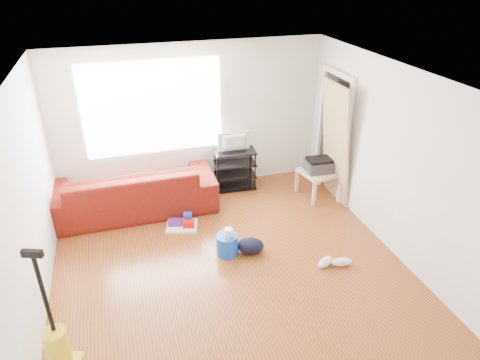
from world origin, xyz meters
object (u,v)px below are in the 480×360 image
object	(u,v)px
cleaning_tray	(183,224)
bucket	(227,253)
sofa	(135,210)
side_table	(318,175)
vacuum	(60,358)
tv_stand	(235,169)
backpack	(250,252)

from	to	relation	value
cleaning_tray	bucket	bearing A→B (deg)	-60.54
sofa	bucket	bearing A→B (deg)	126.38
sofa	bucket	size ratio (longest dim) A/B	8.68
side_table	bucket	distance (m)	2.26
sofa	side_table	distance (m)	3.09
bucket	vacuum	size ratio (longest dim) A/B	0.20
tv_stand	cleaning_tray	xyz separation A→B (m)	(-1.11, -0.96, -0.31)
tv_stand	cleaning_tray	distance (m)	1.50
backpack	vacuum	xyz separation A→B (m)	(-2.35, -1.38, 0.28)
sofa	cleaning_tray	bearing A→B (deg)	133.42
vacuum	cleaning_tray	bearing A→B (deg)	76.25
sofa	tv_stand	size ratio (longest dim) A/B	3.54
sofa	backpack	xyz separation A→B (m)	(1.44, -1.59, 0.00)
tv_stand	cleaning_tray	size ratio (longest dim) A/B	1.36
side_table	vacuum	size ratio (longest dim) A/B	0.43
sofa	vacuum	bearing A→B (deg)	72.99
cleaning_tray	vacuum	distance (m)	2.78
side_table	tv_stand	bearing A→B (deg)	153.06
tv_stand	vacuum	bearing A→B (deg)	-124.99
bucket	backpack	world-z (taller)	bucket
cleaning_tray	backpack	world-z (taller)	cleaning_tray
sofa	backpack	size ratio (longest dim) A/B	6.91
tv_stand	side_table	bearing A→B (deg)	-22.42
tv_stand	bucket	world-z (taller)	tv_stand
bucket	sofa	bearing A→B (deg)	126.38
cleaning_tray	side_table	bearing A→B (deg)	7.43
backpack	vacuum	size ratio (longest dim) A/B	0.25
vacuum	tv_stand	bearing A→B (deg)	71.15
bucket	backpack	bearing A→B (deg)	-10.34
bucket	cleaning_tray	size ratio (longest dim) A/B	0.55
cleaning_tray	backpack	bearing A→B (deg)	-48.69
side_table	bucket	xyz separation A→B (m)	(-1.91, -1.15, -0.38)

